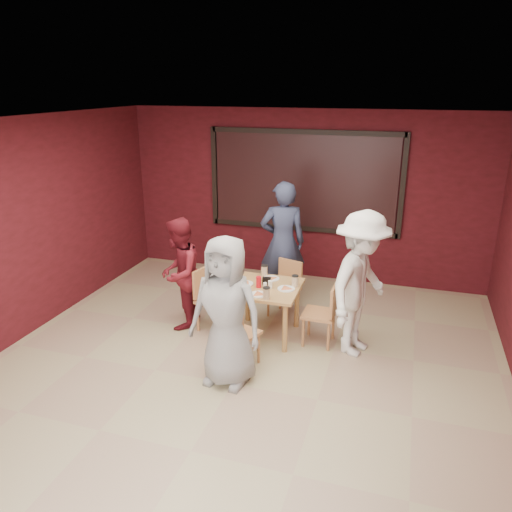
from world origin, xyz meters
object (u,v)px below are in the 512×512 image
(chair_back, at_px, (286,285))
(diner_right, at_px, (361,284))
(chair_right, at_px, (325,311))
(dining_table, at_px, (265,292))
(diner_front, at_px, (226,312))
(diner_back, at_px, (283,242))
(chair_left, at_px, (210,295))
(chair_front, at_px, (236,331))
(diner_left, at_px, (179,273))

(chair_back, distance_m, diner_right, 1.42)
(chair_right, distance_m, diner_right, 0.61)
(dining_table, height_order, diner_front, diner_front)
(diner_back, bearing_deg, chair_left, 40.47)
(chair_left, height_order, diner_right, diner_right)
(chair_front, xyz_separation_m, diner_right, (1.31, 0.80, 0.43))
(chair_back, height_order, diner_back, diner_back)
(chair_front, distance_m, diner_left, 1.38)
(chair_front, bearing_deg, chair_right, 44.05)
(diner_front, bearing_deg, diner_left, 140.05)
(chair_front, xyz_separation_m, chair_left, (-0.66, 0.83, 0.02))
(diner_front, bearing_deg, chair_left, 125.65)
(chair_back, bearing_deg, diner_left, -149.07)
(chair_back, bearing_deg, chair_left, -139.35)
(chair_front, distance_m, chair_back, 1.59)
(dining_table, height_order, chair_left, chair_left)
(chair_front, height_order, diner_left, diner_left)
(chair_back, xyz_separation_m, diner_left, (-1.29, -0.77, 0.31))
(chair_back, bearing_deg, chair_front, -97.45)
(chair_front, height_order, chair_right, chair_right)
(diner_left, bearing_deg, chair_right, 83.81)
(dining_table, height_order, diner_left, diner_left)
(dining_table, distance_m, chair_front, 0.88)
(chair_right, height_order, diner_left, diner_left)
(chair_right, height_order, diner_back, diner_back)
(chair_left, relative_size, diner_front, 0.50)
(diner_front, xyz_separation_m, diner_right, (1.30, 1.09, 0.05))
(diner_front, relative_size, diner_back, 0.92)
(chair_back, height_order, chair_left, chair_left)
(diner_back, bearing_deg, diner_left, 28.10)
(diner_front, xyz_separation_m, diner_left, (-1.09, 1.09, -0.09))
(diner_left, xyz_separation_m, diner_right, (2.39, -0.00, 0.14))
(chair_front, relative_size, diner_back, 0.45)
(chair_back, distance_m, diner_front, 1.92)
(diner_back, height_order, diner_left, diner_back)
(diner_front, height_order, diner_back, diner_back)
(chair_back, height_order, diner_left, diner_left)
(chair_front, distance_m, diner_back, 2.09)
(diner_right, bearing_deg, chair_front, 140.32)
(diner_front, bearing_deg, diner_right, 45.31)
(chair_front, height_order, chair_back, chair_front)
(dining_table, relative_size, diner_right, 0.50)
(dining_table, distance_m, diner_left, 1.19)
(dining_table, distance_m, diner_front, 1.18)
(chair_left, distance_m, chair_right, 1.54)
(chair_back, xyz_separation_m, diner_right, (1.10, -0.77, 0.45))
(chair_left, xyz_separation_m, diner_left, (-0.43, -0.03, 0.28))
(diner_back, bearing_deg, chair_back, 91.16)
(dining_table, bearing_deg, diner_front, -94.85)
(dining_table, relative_size, diner_left, 0.59)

